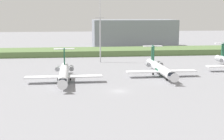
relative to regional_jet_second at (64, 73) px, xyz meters
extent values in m
plane|color=gray|center=(14.79, 16.03, -2.54)|extent=(500.00, 500.00, 0.00)
cube|color=#597542|center=(14.79, 64.28, -1.16)|extent=(320.00, 20.00, 2.76)
cylinder|color=white|center=(0.00, -0.59, -0.09)|extent=(2.70, 24.00, 2.70)
cone|color=white|center=(0.00, -14.09, -0.09)|extent=(2.70, 3.00, 2.70)
cone|color=white|center=(0.00, 13.41, -0.09)|extent=(2.30, 4.00, 2.29)
cube|color=black|center=(0.00, -12.19, 0.39)|extent=(2.02, 1.80, 0.90)
cylinder|color=#195138|center=(0.00, -0.59, -0.24)|extent=(2.76, 3.60, 2.76)
cube|color=white|center=(-5.90, -1.59, -0.69)|extent=(11.00, 3.20, 0.36)
cube|color=white|center=(5.91, -1.59, -0.69)|extent=(11.00, 3.20, 0.36)
cube|color=#195138|center=(0.00, 10.41, 3.86)|extent=(0.36, 3.20, 5.20)
cube|color=white|center=(0.00, 10.71, 6.26)|extent=(6.80, 1.80, 0.24)
cylinder|color=gray|center=(-2.25, 8.61, 0.11)|extent=(1.50, 3.40, 1.50)
cylinder|color=gray|center=(2.25, 8.61, 0.11)|extent=(1.50, 3.40, 1.50)
cylinder|color=gray|center=(0.00, -8.03, -1.54)|extent=(0.20, 0.20, 0.65)
cylinder|color=black|center=(0.00, -8.03, -2.09)|extent=(0.30, 0.90, 0.90)
cylinder|color=black|center=(-1.90, 1.81, -2.09)|extent=(0.35, 0.90, 0.90)
cylinder|color=black|center=(1.90, 1.81, -2.09)|extent=(0.35, 0.90, 0.90)
cylinder|color=white|center=(31.17, 4.81, -0.09)|extent=(2.70, 24.00, 2.70)
cone|color=white|center=(31.17, -8.69, -0.09)|extent=(2.70, 3.00, 2.70)
cone|color=white|center=(31.17, 18.81, -0.09)|extent=(2.30, 4.00, 2.29)
cube|color=black|center=(31.17, -6.79, 0.39)|extent=(2.02, 1.80, 0.90)
cylinder|color=#195138|center=(31.17, 4.81, -0.24)|extent=(2.76, 3.60, 2.76)
cube|color=white|center=(25.27, 3.81, -0.69)|extent=(11.00, 3.20, 0.36)
cube|color=white|center=(37.08, 3.81, -0.69)|extent=(11.00, 3.20, 0.36)
cube|color=#195138|center=(31.17, 15.81, 3.86)|extent=(0.36, 3.20, 5.20)
cube|color=white|center=(31.17, 16.11, 6.26)|extent=(6.80, 1.80, 0.24)
cylinder|color=gray|center=(28.92, 14.01, 0.11)|extent=(1.50, 3.40, 1.50)
cylinder|color=gray|center=(33.42, 14.01, 0.11)|extent=(1.50, 3.40, 1.50)
cylinder|color=gray|center=(31.17, -2.63, -1.54)|extent=(0.20, 0.20, 0.65)
cylinder|color=black|center=(31.17, -2.63, -2.09)|extent=(0.30, 0.90, 0.90)
cylinder|color=black|center=(29.27, 7.21, -2.09)|extent=(0.35, 0.90, 0.90)
cylinder|color=black|center=(33.07, 7.21, -2.09)|extent=(0.35, 0.90, 0.90)
cone|color=white|center=(61.22, 26.26, -0.09)|extent=(2.30, 4.00, 2.29)
cube|color=white|center=(55.31, 11.26, -0.69)|extent=(11.00, 3.20, 0.36)
cube|color=#195138|center=(61.22, 23.26, 3.86)|extent=(0.36, 3.20, 5.20)
cube|color=white|center=(61.22, 23.56, 6.26)|extent=(6.80, 1.80, 0.24)
cylinder|color=gray|center=(58.97, 21.46, 0.11)|extent=(1.50, 3.40, 1.50)
cylinder|color=#B2B2B7|center=(14.20, 37.66, 6.50)|extent=(0.50, 0.50, 18.06)
cylinder|color=#B2B2B7|center=(14.20, 37.66, 20.39)|extent=(0.28, 0.28, 9.73)
cube|color=#B2B2B7|center=(14.20, 37.66, 15.93)|extent=(4.40, 0.20, 0.20)
cube|color=gray|center=(39.27, 96.93, 5.66)|extent=(48.53, 24.42, 16.40)
camera|label=1|loc=(2.82, -98.16, 18.05)|focal=52.72mm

